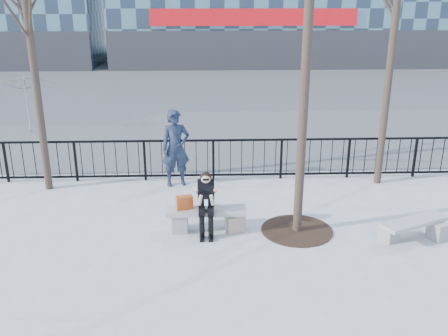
{
  "coord_description": "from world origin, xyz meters",
  "views": [
    {
      "loc": [
        0.02,
        -9.45,
        4.78
      ],
      "look_at": [
        0.4,
        0.8,
        1.1
      ],
      "focal_mm": 40.0,
      "sensor_mm": 36.0,
      "label": 1
    }
  ],
  "objects_px": {
    "bench_main": "(206,217)",
    "bench_second": "(414,227)",
    "seated_woman": "(206,204)",
    "standing_man": "(176,148)"
  },
  "relations": [
    {
      "from": "bench_second",
      "to": "standing_man",
      "type": "height_order",
      "value": "standing_man"
    },
    {
      "from": "bench_main",
      "to": "standing_man",
      "type": "xyz_separation_m",
      "value": [
        -0.76,
        2.64,
        0.69
      ]
    },
    {
      "from": "bench_second",
      "to": "seated_woman",
      "type": "relative_size",
      "value": 1.11
    },
    {
      "from": "bench_main",
      "to": "bench_second",
      "type": "height_order",
      "value": "bench_main"
    },
    {
      "from": "bench_main",
      "to": "bench_second",
      "type": "bearing_deg",
      "value": -7.86
    },
    {
      "from": "bench_main",
      "to": "standing_man",
      "type": "height_order",
      "value": "standing_man"
    },
    {
      "from": "standing_man",
      "to": "seated_woman",
      "type": "bearing_deg",
      "value": -89.47
    },
    {
      "from": "standing_man",
      "to": "bench_main",
      "type": "bearing_deg",
      "value": -88.6
    },
    {
      "from": "bench_second",
      "to": "seated_woman",
      "type": "distance_m",
      "value": 4.21
    },
    {
      "from": "bench_main",
      "to": "bench_second",
      "type": "relative_size",
      "value": 1.11
    }
  ]
}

